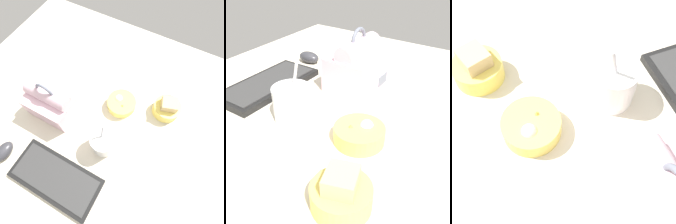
{
  "view_description": "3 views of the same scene",
  "coord_description": "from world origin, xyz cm",
  "views": [
    {
      "loc": [
        -10.95,
        21.05,
        67.26
      ],
      "look_at": [
        2.1,
        -3.14,
        7.0
      ],
      "focal_mm": 28.0,
      "sensor_mm": 36.0,
      "label": 1
    },
    {
      "loc": [
        -42.67,
        -33.36,
        42.27
      ],
      "look_at": [
        2.1,
        -3.14,
        7.0
      ],
      "focal_mm": 45.0,
      "sensor_mm": 36.0,
      "label": 2
    },
    {
      "loc": [
        30.14,
        -13.97,
        56.85
      ],
      "look_at": [
        2.1,
        -3.14,
        7.0
      ],
      "focal_mm": 50.0,
      "sensor_mm": 36.0,
      "label": 3
    }
  ],
  "objects": [
    {
      "name": "bento_bowl_sandwich",
      "position": [
        -15.87,
        -15.93,
        4.91
      ],
      "size": [
        10.75,
        10.75,
        7.81
      ],
      "color": "#EFD65B",
      "rests_on": "desk_surface"
    },
    {
      "name": "bento_bowl_snacks",
      "position": [
        1.12,
        -9.45,
        4.09
      ],
      "size": [
        11.54,
        11.54,
        5.04
      ],
      "color": "#EFD65B",
      "rests_on": "desk_surface"
    },
    {
      "name": "lunch_bag",
      "position": [
        23.87,
        4.58,
        8.45
      ],
      "size": [
        17.65,
        13.93,
        17.95
      ],
      "color": "beige",
      "rests_on": "desk_surface"
    },
    {
      "name": "desk_surface",
      "position": [
        0.0,
        0.0,
        1.0
      ],
      "size": [
        140.0,
        110.0,
        2.0
      ],
      "color": "beige",
      "rests_on": "ground"
    },
    {
      "name": "soup_cup",
      "position": [
        -0.74,
        8.28,
        6.84
      ],
      "size": [
        9.34,
        9.34,
        15.41
      ],
      "color": "white",
      "rests_on": "desk_surface"
    }
  ]
}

